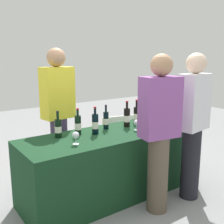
{
  "coord_description": "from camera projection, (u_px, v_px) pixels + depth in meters",
  "views": [
    {
      "loc": [
        -1.85,
        -2.58,
        1.68
      ],
      "look_at": [
        0.0,
        0.0,
        1.02
      ],
      "focal_mm": 44.65,
      "sensor_mm": 36.0,
      "label": 1
    }
  ],
  "objects": [
    {
      "name": "server_pouring",
      "position": [
        58.0,
        111.0,
        3.6
      ],
      "size": [
        0.43,
        0.28,
        1.76
      ],
      "rotation": [
        0.0,
        0.0,
        3.29
      ],
      "color": "#3F3351",
      "rests_on": "ground_plane"
    },
    {
      "name": "wine_bottle_0",
      "position": [
        58.0,
        128.0,
        3.08
      ],
      "size": [
        0.08,
        0.08,
        0.3
      ],
      "color": "black",
      "rests_on": "tasting_table"
    },
    {
      "name": "wine_bottle_2",
      "position": [
        95.0,
        124.0,
        3.22
      ],
      "size": [
        0.08,
        0.08,
        0.32
      ],
      "color": "black",
      "rests_on": "tasting_table"
    },
    {
      "name": "ice_bucket",
      "position": [
        161.0,
        116.0,
        3.69
      ],
      "size": [
        0.21,
        0.21,
        0.2
      ],
      "primitive_type": "cylinder",
      "color": "silver",
      "rests_on": "tasting_table"
    },
    {
      "name": "wine_glass_1",
      "position": [
        136.0,
        123.0,
        3.38
      ],
      "size": [
        0.07,
        0.07,
        0.13
      ],
      "color": "silver",
      "rests_on": "tasting_table"
    },
    {
      "name": "wine_bottle_3",
      "position": [
        106.0,
        120.0,
        3.44
      ],
      "size": [
        0.07,
        0.07,
        0.3
      ],
      "color": "black",
      "rests_on": "tasting_table"
    },
    {
      "name": "ground_plane",
      "position": [
        112.0,
        193.0,
        3.45
      ],
      "size": [
        12.0,
        12.0,
        0.0
      ],
      "primitive_type": "plane",
      "color": "gray"
    },
    {
      "name": "guest_1",
      "position": [
        193.0,
        122.0,
        3.17
      ],
      "size": [
        0.43,
        0.28,
        1.7
      ],
      "rotation": [
        0.0,
        0.0,
        0.16
      ],
      "color": "black",
      "rests_on": "ground_plane"
    },
    {
      "name": "wine_bottle_7",
      "position": [
        155.0,
        113.0,
        3.85
      ],
      "size": [
        0.07,
        0.07,
        0.3
      ],
      "color": "black",
      "rests_on": "tasting_table"
    },
    {
      "name": "wine_bottle_5",
      "position": [
        136.0,
        115.0,
        3.69
      ],
      "size": [
        0.08,
        0.08,
        0.32
      ],
      "color": "black",
      "rests_on": "tasting_table"
    },
    {
      "name": "wine_glass_0",
      "position": [
        76.0,
        136.0,
        2.85
      ],
      "size": [
        0.07,
        0.07,
        0.13
      ],
      "color": "silver",
      "rests_on": "tasting_table"
    },
    {
      "name": "tasting_table",
      "position": [
        112.0,
        163.0,
        3.37
      ],
      "size": [
        2.19,
        0.77,
        0.77
      ],
      "primitive_type": "cube",
      "color": "#14381E",
      "rests_on": "ground_plane"
    },
    {
      "name": "wine_glass_2",
      "position": [
        154.0,
        121.0,
        3.47
      ],
      "size": [
        0.06,
        0.06,
        0.12
      ],
      "color": "silver",
      "rests_on": "tasting_table"
    },
    {
      "name": "wine_bottle_6",
      "position": [
        144.0,
        116.0,
        3.71
      ],
      "size": [
        0.07,
        0.07,
        0.31
      ],
      "color": "black",
      "rests_on": "tasting_table"
    },
    {
      "name": "menu_board",
      "position": [
        119.0,
        138.0,
        4.48
      ],
      "size": [
        0.55,
        0.16,
        0.72
      ],
      "primitive_type": "cube",
      "rotation": [
        0.0,
        0.0,
        -0.23
      ],
      "color": "white",
      "rests_on": "ground_plane"
    },
    {
      "name": "wine_bottle_1",
      "position": [
        78.0,
        125.0,
        3.18
      ],
      "size": [
        0.07,
        0.07,
        0.31
      ],
      "color": "black",
      "rests_on": "tasting_table"
    },
    {
      "name": "guest_0",
      "position": [
        159.0,
        129.0,
        2.89
      ],
      "size": [
        0.44,
        0.29,
        1.69
      ],
      "rotation": [
        0.0,
        0.0,
        -0.17
      ],
      "color": "brown",
      "rests_on": "ground_plane"
    },
    {
      "name": "wine_bottle_4",
      "position": [
        127.0,
        117.0,
        3.54
      ],
      "size": [
        0.08,
        0.08,
        0.33
      ],
      "color": "black",
      "rests_on": "tasting_table"
    }
  ]
}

